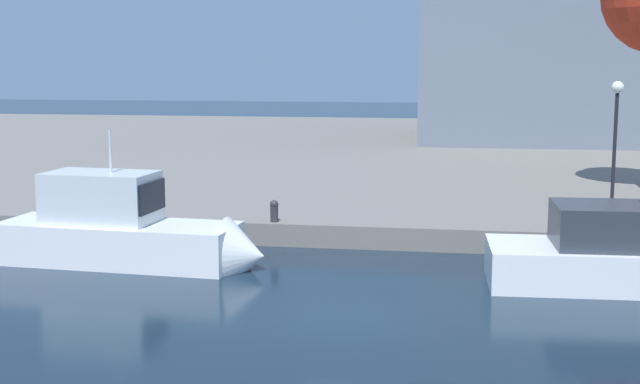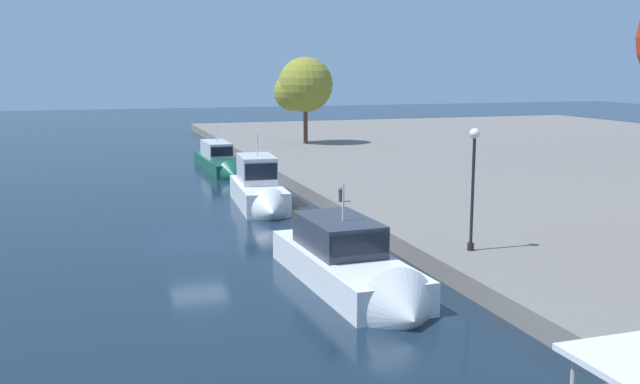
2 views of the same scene
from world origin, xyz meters
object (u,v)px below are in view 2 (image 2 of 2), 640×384
object	(u,v)px
motor_yacht_1	(260,192)
lamp_post	(473,176)
motor_yacht_2	(352,271)
tree_2	(303,87)
motor_yacht_0	(220,163)
mooring_bollard_0	(341,194)

from	to	relation	value
motor_yacht_1	lamp_post	xyz separation A→B (m)	(15.01, 5.03, 2.88)
motor_yacht_1	lamp_post	world-z (taller)	lamp_post
motor_yacht_2	tree_2	xyz separation A→B (m)	(-41.11, 10.25, 5.40)
tree_2	motor_yacht_0	bearing A→B (deg)	-44.45
mooring_bollard_0	tree_2	world-z (taller)	tree_2
mooring_bollard_0	lamp_post	world-z (taller)	lamp_post
motor_yacht_0	mooring_bollard_0	bearing A→B (deg)	8.38
mooring_bollard_0	tree_2	bearing A→B (deg)	167.59
motor_yacht_0	motor_yacht_2	bearing A→B (deg)	-2.39
mooring_bollard_0	lamp_post	bearing A→B (deg)	7.08
motor_yacht_2	lamp_post	world-z (taller)	lamp_post
lamp_post	tree_2	world-z (taller)	tree_2
lamp_post	tree_2	size ratio (longest dim) A/B	0.60
motor_yacht_2	tree_2	distance (m)	42.71
mooring_bollard_0	tree_2	xyz separation A→B (m)	(-28.94, 6.37, 4.87)
mooring_bollard_0	tree_2	size ratio (longest dim) A/B	0.09
motor_yacht_2	lamp_post	xyz separation A→B (m)	(-0.85, 5.29, 3.09)
motor_yacht_0	mooring_bollard_0	distance (m)	19.43
motor_yacht_1	tree_2	distance (m)	27.64
motor_yacht_1	lamp_post	bearing A→B (deg)	22.49
mooring_bollard_0	motor_yacht_1	bearing A→B (deg)	-135.55
motor_yacht_1	motor_yacht_2	world-z (taller)	motor_yacht_1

